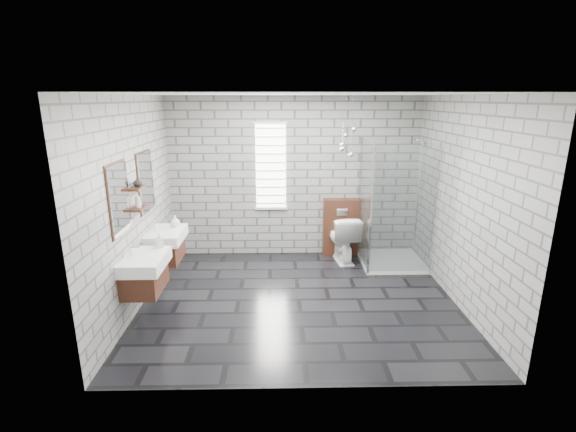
{
  "coord_description": "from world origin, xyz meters",
  "views": [
    {
      "loc": [
        -0.26,
        -5.16,
        2.66
      ],
      "look_at": [
        -0.14,
        0.35,
        1.09
      ],
      "focal_mm": 26.0,
      "sensor_mm": 36.0,
      "label": 1
    }
  ],
  "objects_px": {
    "vanity_left": "(142,263)",
    "shower_enclosure": "(388,236)",
    "toilet": "(343,238)",
    "vanity_right": "(164,237)",
    "cistern_panel": "(341,227)"
  },
  "relations": [
    {
      "from": "vanity_left",
      "to": "toilet",
      "type": "height_order",
      "value": "vanity_left"
    },
    {
      "from": "cistern_panel",
      "to": "shower_enclosure",
      "type": "relative_size",
      "value": 0.49
    },
    {
      "from": "vanity_left",
      "to": "toilet",
      "type": "distance_m",
      "value": 3.36
    },
    {
      "from": "vanity_left",
      "to": "cistern_panel",
      "type": "bearing_deg",
      "value": 39.11
    },
    {
      "from": "vanity_left",
      "to": "vanity_right",
      "type": "distance_m",
      "value": 0.98
    },
    {
      "from": "vanity_left",
      "to": "vanity_right",
      "type": "xyz_separation_m",
      "value": [
        0.0,
        0.98,
        0.0
      ]
    },
    {
      "from": "vanity_right",
      "to": "toilet",
      "type": "bearing_deg",
      "value": 19.64
    },
    {
      "from": "cistern_panel",
      "to": "toilet",
      "type": "xyz_separation_m",
      "value": [
        0.0,
        -0.25,
        -0.1
      ]
    },
    {
      "from": "vanity_right",
      "to": "vanity_left",
      "type": "bearing_deg",
      "value": -90.0
    },
    {
      "from": "vanity_left",
      "to": "shower_enclosure",
      "type": "relative_size",
      "value": 0.77
    },
    {
      "from": "vanity_right",
      "to": "shower_enclosure",
      "type": "xyz_separation_m",
      "value": [
        3.41,
        0.7,
        -0.25
      ]
    },
    {
      "from": "vanity_left",
      "to": "shower_enclosure",
      "type": "xyz_separation_m",
      "value": [
        3.41,
        1.68,
        -0.25
      ]
    },
    {
      "from": "vanity_right",
      "to": "cistern_panel",
      "type": "xyz_separation_m",
      "value": [
        2.71,
        1.22,
        -0.26
      ]
    },
    {
      "from": "cistern_panel",
      "to": "vanity_left",
      "type": "bearing_deg",
      "value": -140.89
    },
    {
      "from": "vanity_left",
      "to": "cistern_panel",
      "type": "distance_m",
      "value": 3.5
    }
  ]
}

